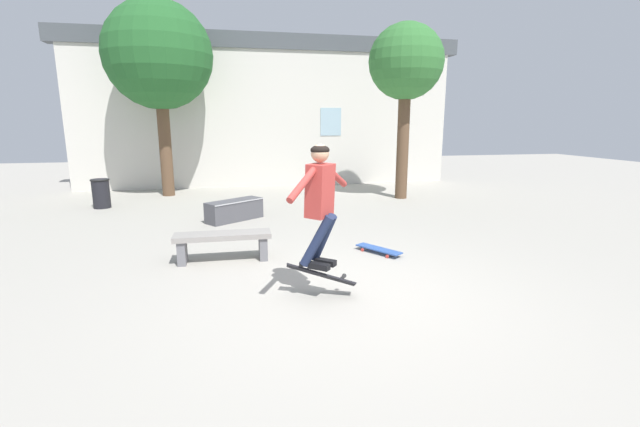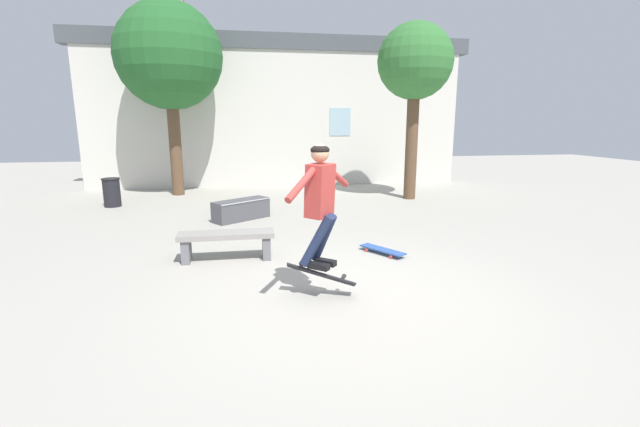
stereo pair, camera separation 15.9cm
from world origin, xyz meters
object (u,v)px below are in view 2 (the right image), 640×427
skater (320,195)px  skateboard_flipping (321,274)px  park_bench (227,240)px  tree_left (169,57)px  skate_ledge (241,210)px  trash_bin (112,192)px  skateboard_resting (382,250)px  tree_right (415,64)px

skater → skateboard_flipping: (0.02, 0.05, -0.99)m
park_bench → skateboard_flipping: bearing=-53.2°
tree_left → skateboard_flipping: 9.27m
skate_ledge → skateboard_flipping: bearing=-113.1°
tree_left → trash_bin: bearing=-130.9°
tree_left → skateboard_resting: bearing=-58.0°
tree_right → tree_left: (-6.45, 1.79, 0.28)m
tree_left → park_bench: tree_left is taller
tree_right → skate_ledge: size_ratio=3.62×
trash_bin → skater: (4.18, -6.53, 0.88)m
tree_right → skateboard_flipping: (-3.62, -6.28, -3.30)m
skateboard_flipping → skater: bearing=-98.0°
skate_ledge → skateboard_resting: 3.69m
skateboard_flipping → skateboard_resting: 1.98m
tree_right → skater: bearing=-119.9°
skateboard_flipping → skateboard_resting: skateboard_flipping is taller
skate_ledge → skater: skater is taller
tree_right → tree_left: bearing=164.5°
tree_left → skater: (2.80, -8.12, -2.58)m
tree_left → skateboard_resting: 8.62m
park_bench → trash_bin: size_ratio=2.01×
tree_left → skate_ledge: tree_left is taller
skate_ledge → skateboard_flipping: size_ratio=1.53×
skater → skateboard_flipping: skater is taller
skateboard_resting → tree_right: bearing=-58.9°
park_bench → skateboard_flipping: 2.01m
tree_left → park_bench: (1.63, -6.45, -3.53)m
tree_left → skateboard_resting: tree_left is taller
skateboard_resting → skate_ledge: bearing=5.1°
skate_ledge → skateboard_flipping: 4.52m
skate_ledge → skater: bearing=-113.5°
tree_left → skateboard_resting: (4.10, -6.57, -3.78)m
tree_right → tree_left: tree_left is taller
tree_left → skateboard_flipping: size_ratio=6.38×
tree_right → trash_bin: size_ratio=6.42×
skater → skateboard_resting: 2.35m
skater → trash_bin: bearing=162.1°
skate_ledge → skater: size_ratio=0.88×
tree_left → trash_bin: (-1.38, -1.59, -3.46)m
park_bench → trash_bin: bearing=122.1°
tree_left → skate_ledge: 5.47m
tree_right → skate_ledge: tree_right is taller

